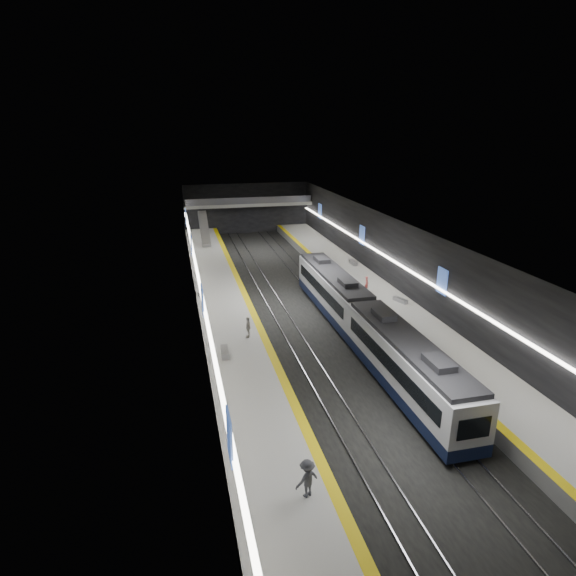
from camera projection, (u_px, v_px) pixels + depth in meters
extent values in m
plane|color=black|center=(302.00, 308.00, 46.86)|extent=(70.00, 70.00, 0.00)
cube|color=beige|center=(303.00, 227.00, 44.27)|extent=(20.00, 70.00, 0.04)
cube|color=black|center=(196.00, 276.00, 43.37)|extent=(0.04, 70.00, 8.00)
cube|color=black|center=(400.00, 262.00, 47.75)|extent=(0.04, 70.00, 8.00)
cube|color=black|center=(247.00, 208.00, 77.78)|extent=(20.00, 0.04, 8.00)
cube|color=slate|center=(225.00, 309.00, 45.05)|extent=(5.00, 70.00, 1.00)
cube|color=#B8B8B2|center=(225.00, 304.00, 44.89)|extent=(5.00, 70.00, 0.02)
cube|color=yellow|center=(248.00, 302.00, 45.37)|extent=(0.60, 70.00, 0.02)
cube|color=slate|center=(374.00, 297.00, 48.34)|extent=(5.00, 70.00, 1.00)
cube|color=#B8B8B2|center=(375.00, 292.00, 48.17)|extent=(5.00, 70.00, 0.02)
cube|color=yellow|center=(354.00, 293.00, 47.69)|extent=(0.60, 70.00, 0.02)
cube|color=gray|center=(270.00, 310.00, 46.13)|extent=(0.08, 70.00, 0.12)
cube|color=gray|center=(285.00, 309.00, 46.45)|extent=(0.08, 70.00, 0.12)
cube|color=gray|center=(320.00, 305.00, 47.23)|extent=(0.08, 70.00, 0.12)
cube|color=gray|center=(334.00, 304.00, 47.54)|extent=(0.08, 70.00, 0.12)
cube|color=#0E1735|center=(404.00, 383.00, 31.79)|extent=(2.65, 15.00, 0.80)
cube|color=silver|center=(406.00, 360.00, 31.25)|extent=(2.65, 15.00, 2.50)
cube|color=black|center=(408.00, 341.00, 30.80)|extent=(2.44, 14.25, 0.30)
cube|color=black|center=(406.00, 360.00, 31.24)|extent=(2.69, 13.20, 1.00)
cube|color=black|center=(474.00, 429.00, 24.35)|extent=(1.85, 0.05, 1.20)
cube|color=#0E1735|center=(333.00, 304.00, 45.59)|extent=(2.65, 15.00, 0.80)
cube|color=silver|center=(333.00, 288.00, 45.06)|extent=(2.65, 15.00, 2.50)
cube|color=black|center=(334.00, 274.00, 44.61)|extent=(2.44, 14.25, 0.30)
cube|color=black|center=(333.00, 287.00, 45.04)|extent=(2.69, 13.20, 1.00)
cube|color=black|center=(363.00, 318.00, 38.15)|extent=(1.85, 0.05, 1.20)
cube|color=#3B5DB1|center=(230.00, 437.00, 20.22)|extent=(0.10, 1.50, 2.20)
cube|color=#3B5DB1|center=(202.00, 300.00, 35.87)|extent=(0.10, 1.50, 2.20)
cube|color=#3B5DB1|center=(191.00, 244.00, 52.43)|extent=(0.10, 1.50, 2.20)
cube|color=#3B5DB1|center=(186.00, 217.00, 68.08)|extent=(0.10, 1.50, 2.20)
cube|color=#3B5DB1|center=(442.00, 281.00, 40.21)|extent=(0.10, 1.50, 2.20)
cube|color=#3B5DB1|center=(362.00, 235.00, 56.78)|extent=(0.10, 1.50, 2.20)
cube|color=#3B5DB1|center=(320.00, 211.00, 72.42)|extent=(0.10, 1.50, 2.20)
cube|color=white|center=(198.00, 277.00, 43.48)|extent=(0.25, 68.60, 0.12)
cube|color=white|center=(398.00, 264.00, 47.77)|extent=(0.25, 68.60, 0.12)
cube|color=gray|center=(248.00, 204.00, 75.61)|extent=(20.00, 3.00, 0.50)
cube|color=#47474C|center=(250.00, 201.00, 74.04)|extent=(19.60, 0.08, 1.00)
cube|color=#99999E|center=(204.00, 228.00, 68.21)|extent=(1.20, 7.50, 3.92)
cube|color=#99999E|center=(225.00, 352.00, 34.99)|extent=(0.58, 1.85, 0.45)
cube|color=#99999E|center=(201.00, 292.00, 47.54)|extent=(0.54, 1.69, 0.41)
cube|color=#99999E|center=(400.00, 300.00, 45.39)|extent=(0.93, 1.66, 0.39)
cube|color=#99999E|center=(353.00, 263.00, 57.60)|extent=(0.50, 1.77, 0.43)
imported|color=#BB4746|center=(367.00, 284.00, 47.86)|extent=(0.55, 0.69, 1.64)
imported|color=beige|center=(248.00, 327.00, 37.65)|extent=(0.72, 1.10, 1.73)
imported|color=#45474E|center=(307.00, 479.00, 21.49)|extent=(1.39, 1.12, 1.88)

